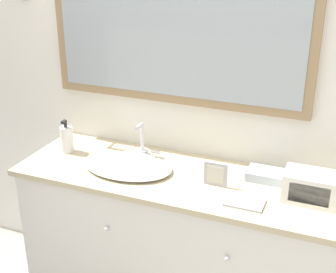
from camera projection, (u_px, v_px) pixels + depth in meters
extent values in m
cube|color=white|center=(207.00, 75.00, 2.37)|extent=(8.00, 0.06, 2.55)
cube|color=#997A56|center=(176.00, 27.00, 2.28)|extent=(1.37, 0.04, 0.77)
cube|color=#9EA8B2|center=(175.00, 28.00, 2.27)|extent=(1.28, 0.01, 0.68)
cube|color=white|center=(184.00, 250.00, 2.45)|extent=(1.65, 0.51, 0.81)
cube|color=#C6B793|center=(185.00, 180.00, 2.29)|extent=(1.70, 0.54, 0.03)
sphere|color=silver|center=(107.00, 229.00, 2.24)|extent=(0.02, 0.02, 0.02)
sphere|color=silver|center=(227.00, 258.00, 2.03)|extent=(0.02, 0.02, 0.02)
ellipsoid|color=white|center=(128.00, 166.00, 2.35)|extent=(0.46, 0.32, 0.03)
cylinder|color=silver|center=(143.00, 152.00, 2.51)|extent=(0.06, 0.06, 0.03)
cylinder|color=silver|center=(142.00, 137.00, 2.47)|extent=(0.02, 0.02, 0.15)
cylinder|color=silver|center=(139.00, 126.00, 2.41)|extent=(0.02, 0.07, 0.02)
cylinder|color=white|center=(130.00, 147.00, 2.53)|extent=(0.06, 0.02, 0.02)
cylinder|color=white|center=(155.00, 152.00, 2.47)|extent=(0.06, 0.02, 0.02)
cylinder|color=white|center=(67.00, 139.00, 2.52)|extent=(0.07, 0.07, 0.14)
cylinder|color=black|center=(65.00, 124.00, 2.49)|extent=(0.02, 0.02, 0.04)
cube|color=black|center=(64.00, 122.00, 2.47)|extent=(0.02, 0.03, 0.01)
cube|color=white|center=(311.00, 187.00, 2.05)|extent=(0.24, 0.15, 0.13)
cube|color=black|center=(309.00, 195.00, 1.99)|extent=(0.17, 0.01, 0.09)
cube|color=#B2B2B7|center=(216.00, 174.00, 2.18)|extent=(0.11, 0.01, 0.12)
cube|color=beige|center=(215.00, 175.00, 2.17)|extent=(0.08, 0.00, 0.09)
cube|color=#A8B7C6|center=(267.00, 175.00, 2.25)|extent=(0.19, 0.12, 0.05)
cube|color=#ADADB2|center=(245.00, 202.00, 2.05)|extent=(0.17, 0.12, 0.01)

